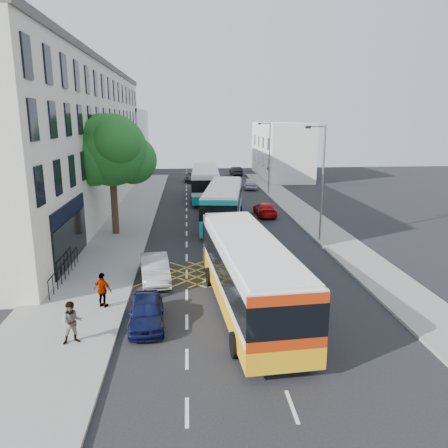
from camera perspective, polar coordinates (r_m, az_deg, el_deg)
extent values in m
plane|color=black|center=(19.65, 4.71, -12.28)|extent=(120.00, 120.00, 0.00)
cube|color=gray|center=(33.95, -13.90, -1.28)|extent=(5.00, 70.00, 0.15)
cube|color=gray|center=(35.13, 12.82, -0.72)|extent=(3.00, 70.00, 0.15)
cube|color=beige|center=(43.37, -19.75, 10.10)|extent=(8.00, 45.00, 13.00)
cube|color=#59544C|center=(43.58, -20.50, 18.97)|extent=(8.30, 45.00, 0.50)
cube|color=black|center=(26.84, -19.62, 1.72)|extent=(0.12, 7.00, 0.90)
cube|color=black|center=(27.24, -19.32, -1.99)|extent=(0.12, 7.00, 2.60)
cube|color=silver|center=(73.33, -13.62, 10.45)|extent=(8.00, 20.00, 10.00)
cube|color=silver|center=(67.06, 7.40, 9.59)|extent=(6.00, 18.00, 8.00)
cylinder|color=#382619|center=(33.45, -14.12, 2.49)|extent=(0.50, 0.50, 4.40)
sphere|color=#1B611F|center=(32.95, -14.52, 9.33)|extent=(5.20, 5.20, 5.20)
sphere|color=#1B611F|center=(33.60, -11.84, 8.18)|extent=(3.60, 3.60, 3.60)
sphere|color=#1B611F|center=(32.63, -16.73, 8.09)|extent=(3.80, 3.80, 3.80)
sphere|color=#1B611F|center=(31.53, -13.88, 10.29)|extent=(3.40, 3.40, 3.40)
sphere|color=#1B611F|center=(34.12, -15.67, 11.08)|extent=(3.20, 3.20, 3.20)
cylinder|color=slate|center=(31.18, 12.74, 5.14)|extent=(0.14, 0.14, 8.00)
cylinder|color=slate|center=(30.69, 12.03, 12.36)|extent=(1.20, 0.10, 0.10)
cube|color=black|center=(30.53, 10.92, 12.31)|extent=(0.35, 0.15, 0.18)
cylinder|color=slate|center=(50.49, 5.94, 8.52)|extent=(0.14, 0.14, 8.00)
cylinder|color=slate|center=(50.19, 5.36, 12.96)|extent=(1.20, 0.10, 0.10)
cube|color=black|center=(50.09, 4.67, 12.92)|extent=(0.35, 0.15, 0.18)
cube|color=silver|center=(19.88, 3.17, -6.29)|extent=(3.61, 12.02, 2.85)
cube|color=silver|center=(19.43, 3.23, -2.19)|extent=(3.38, 11.76, 0.13)
cube|color=black|center=(19.75, 3.19, -5.19)|extent=(3.68, 12.08, 1.18)
cube|color=#F9AB14|center=(20.24, 3.14, -8.95)|extent=(3.67, 12.07, 0.81)
cube|color=red|center=(14.65, 8.28, -13.90)|extent=(2.73, 0.31, 2.69)
cube|color=#FF0C0C|center=(14.74, 3.94, -16.94)|extent=(0.25, 0.08, 0.25)
cube|color=#FF0C0C|center=(15.34, 12.25, -15.94)|extent=(0.25, 0.08, 0.25)
cylinder|color=black|center=(23.11, -1.89, -6.87)|extent=(0.38, 0.99, 0.97)
cylinder|color=black|center=(23.58, 4.65, -6.48)|extent=(0.38, 0.99, 0.97)
cylinder|color=black|center=(16.62, 1.47, -15.49)|extent=(0.38, 0.99, 0.97)
cylinder|color=black|center=(17.27, 10.57, -14.54)|extent=(0.38, 0.99, 0.97)
cube|color=silver|center=(35.97, -0.07, 2.69)|extent=(4.29, 11.77, 2.77)
cube|color=silver|center=(35.72, -0.07, 4.96)|extent=(4.05, 11.51, 0.13)
cube|color=black|center=(35.89, -0.07, 3.31)|extent=(4.35, 11.84, 1.15)
cube|color=#0B8D83|center=(36.16, -0.07, 1.19)|extent=(4.34, 11.83, 0.78)
cube|color=#0C9894|center=(30.37, -0.77, 0.70)|extent=(2.64, 0.49, 2.62)
cube|color=#FF0C0C|center=(30.63, -2.74, -0.61)|extent=(0.26, 0.10, 0.25)
cube|color=#FF0C0C|center=(30.47, 1.22, -0.68)|extent=(0.26, 0.10, 0.25)
cylinder|color=black|center=(39.39, -1.67, 1.75)|extent=(0.43, 0.97, 0.94)
cylinder|color=black|center=(39.24, 2.14, 1.69)|extent=(0.43, 0.97, 0.94)
cylinder|color=black|center=(32.60, -2.81, -0.78)|extent=(0.43, 0.97, 0.94)
cylinder|color=black|center=(32.41, 1.80, -0.86)|extent=(0.43, 0.97, 0.94)
cube|color=silver|center=(47.93, -2.46, 5.50)|extent=(3.12, 12.01, 2.87)
cube|color=silver|center=(47.75, -2.48, 7.27)|extent=(2.90, 11.77, 0.13)
cube|color=black|center=(47.88, -2.46, 5.98)|extent=(3.18, 12.08, 1.19)
cube|color=#0C899D|center=(48.08, -2.45, 4.32)|extent=(3.17, 12.07, 0.81)
cube|color=white|center=(42.06, -2.40, 4.40)|extent=(2.75, 0.19, 2.71)
cube|color=#FF0C0C|center=(42.19, -3.89, 3.36)|extent=(0.25, 0.07, 0.25)
cube|color=#FF0C0C|center=(42.20, -0.88, 3.40)|extent=(0.25, 0.07, 0.25)
cylinder|color=black|center=(51.36, -3.99, 4.53)|extent=(0.34, 0.99, 0.98)
cylinder|color=black|center=(51.37, -0.95, 4.56)|extent=(0.34, 0.99, 0.98)
cylinder|color=black|center=(44.20, -4.16, 3.04)|extent=(0.34, 0.99, 0.98)
cylinder|color=black|center=(44.22, -0.64, 3.08)|extent=(0.34, 0.99, 0.98)
cylinder|color=black|center=(17.03, 6.57, -15.49)|extent=(0.13, 0.62, 0.62)
cylinder|color=black|center=(18.28, 5.54, -13.31)|extent=(0.13, 0.62, 0.62)
cube|color=black|center=(17.51, 6.06, -13.52)|extent=(0.24, 1.17, 0.21)
cube|color=black|center=(17.65, 5.90, -12.67)|extent=(0.28, 0.44, 0.19)
cube|color=black|center=(17.25, 6.25, -13.51)|extent=(0.26, 0.49, 0.10)
cylinder|color=slate|center=(18.07, 5.60, -12.34)|extent=(0.07, 0.42, 0.81)
cylinder|color=slate|center=(17.80, 5.72, -11.56)|extent=(0.58, 0.05, 0.04)
cube|color=gold|center=(16.78, 6.72, -15.09)|extent=(0.17, 0.02, 0.13)
imported|color=black|center=(17.30, 6.13, -12.47)|extent=(0.62, 0.42, 1.67)
sphere|color=#99999E|center=(17.00, 6.19, -10.31)|extent=(0.29, 0.29, 0.29)
imported|color=#0D1236|center=(19.09, -10.13, -11.21)|extent=(1.72, 3.73, 1.24)
imported|color=#929599|center=(23.94, -9.02, -5.79)|extent=(1.98, 4.30, 1.37)
imported|color=#B3070C|center=(39.58, 5.38, 1.95)|extent=(1.72, 4.20, 1.22)
imported|color=#3A3C41|center=(61.28, -4.10, 6.14)|extent=(2.32, 4.68, 1.27)
imported|color=#B8BBC1|center=(54.75, 3.46, 5.32)|extent=(1.99, 4.22, 1.40)
imported|color=black|center=(68.13, 1.56, 6.93)|extent=(1.81, 4.08, 1.30)
imported|color=gray|center=(18.00, -19.19, -12.07)|extent=(0.98, 0.86, 1.69)
imported|color=gray|center=(20.83, -15.57, -8.31)|extent=(1.03, 0.80, 1.63)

